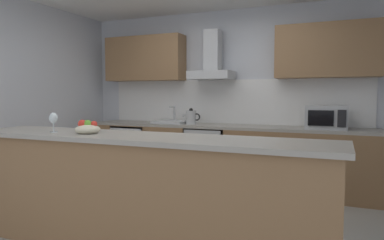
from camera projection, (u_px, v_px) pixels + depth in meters
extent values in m
cube|color=gray|center=(175.00, 224.00, 3.70)|extent=(5.67, 4.86, 0.02)
cube|color=silver|center=(231.00, 97.00, 5.43)|extent=(5.67, 0.12, 2.60)
cube|color=silver|center=(5.00, 98.00, 4.53)|extent=(0.12, 4.86, 2.60)
cube|color=white|center=(230.00, 102.00, 5.37)|extent=(3.97, 0.02, 0.66)
cube|color=olive|center=(223.00, 157.00, 5.14)|extent=(4.11, 0.60, 0.86)
cube|color=#9E998E|center=(223.00, 126.00, 5.11)|extent=(4.11, 0.60, 0.04)
cube|color=olive|center=(139.00, 196.00, 3.02)|extent=(3.20, 0.52, 0.96)
cube|color=#9E998E|center=(138.00, 138.00, 2.98)|extent=(3.30, 0.64, 0.04)
cube|color=olive|center=(145.00, 59.00, 5.70)|extent=(1.31, 0.32, 0.70)
cube|color=olive|center=(327.00, 51.00, 4.64)|extent=(1.31, 0.32, 0.70)
cube|color=slate|center=(209.00, 155.00, 5.20)|extent=(0.60, 0.56, 0.80)
cube|color=black|center=(202.00, 162.00, 4.94)|extent=(0.50, 0.02, 0.48)
cube|color=#B7BABC|center=(202.00, 134.00, 4.91)|extent=(0.54, 0.02, 0.09)
cylinder|color=#B7BABC|center=(201.00, 146.00, 4.89)|extent=(0.49, 0.02, 0.02)
cube|color=white|center=(136.00, 152.00, 5.69)|extent=(0.58, 0.56, 0.85)
cube|color=silver|center=(126.00, 154.00, 5.42)|extent=(0.55, 0.02, 0.80)
cylinder|color=#B7BABC|center=(137.00, 153.00, 5.31)|extent=(0.02, 0.02, 0.38)
cube|color=#B7BABC|center=(326.00, 117.00, 4.52)|extent=(0.50, 0.36, 0.30)
cube|color=black|center=(321.00, 118.00, 4.36)|extent=(0.30, 0.02, 0.19)
cube|color=black|center=(342.00, 119.00, 4.27)|extent=(0.10, 0.01, 0.21)
cube|color=silver|center=(171.00, 122.00, 5.41)|extent=(0.50, 0.40, 0.04)
cylinder|color=#B7BABC|center=(174.00, 114.00, 5.52)|extent=(0.03, 0.03, 0.26)
cylinder|color=#B7BABC|center=(172.00, 107.00, 5.44)|extent=(0.03, 0.16, 0.03)
cylinder|color=#B7BABC|center=(191.00, 117.00, 5.23)|extent=(0.15, 0.15, 0.20)
sphere|color=black|center=(191.00, 110.00, 5.22)|extent=(0.06, 0.06, 0.06)
cone|color=#B7BABC|center=(185.00, 115.00, 5.27)|extent=(0.09, 0.04, 0.07)
torus|color=black|center=(197.00, 117.00, 5.20)|extent=(0.11, 0.02, 0.11)
cube|color=#B7BABC|center=(212.00, 75.00, 5.21)|extent=(0.62, 0.45, 0.12)
cube|color=#B7BABC|center=(213.00, 51.00, 5.23)|extent=(0.22, 0.22, 0.60)
cylinder|color=silver|center=(54.00, 132.00, 3.22)|extent=(0.07, 0.07, 0.01)
cylinder|color=silver|center=(54.00, 127.00, 3.22)|extent=(0.01, 0.01, 0.09)
ellipsoid|color=silver|center=(53.00, 118.00, 3.21)|extent=(0.08, 0.08, 0.10)
ellipsoid|color=beige|center=(88.00, 129.00, 3.12)|extent=(0.22, 0.22, 0.09)
sphere|color=red|center=(82.00, 124.00, 3.12)|extent=(0.08, 0.08, 0.08)
sphere|color=red|center=(94.00, 124.00, 3.13)|extent=(0.06, 0.06, 0.06)
sphere|color=#66B233|center=(88.00, 124.00, 3.12)|extent=(0.07, 0.07, 0.07)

